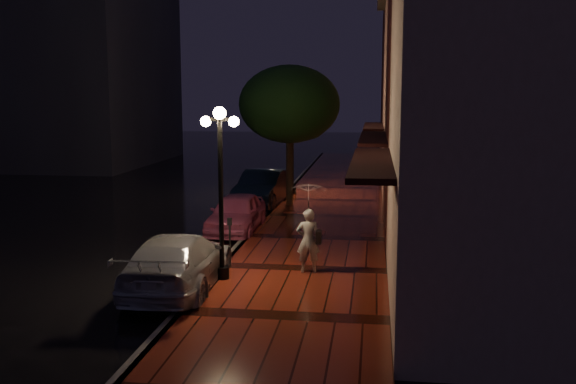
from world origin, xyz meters
The scene contains 15 objects.
ground centered at (0.00, 0.00, 0.00)m, with size 120.00×120.00×0.00m, color black.
sidewalk centered at (2.25, 0.00, 0.07)m, with size 4.50×60.00×0.15m, color #43140C.
curb centered at (0.00, 0.00, 0.07)m, with size 0.25×60.00×0.15m, color #595451.
storefront_near centered at (7.00, -6.00, 4.25)m, with size 5.00×8.00×8.50m, color gray.
storefront_mid centered at (7.00, 2.00, 5.50)m, with size 5.00×8.00×11.00m, color #511914.
storefront_far centered at (7.00, 10.00, 4.50)m, with size 5.00×8.00×9.00m, color #8C5951.
storefront_extra centered at (7.00, 20.00, 5.00)m, with size 5.00×12.00×10.00m, color #511914.
streetlamp_near centered at (0.35, -5.00, 2.60)m, with size 0.96×0.36×4.31m.
streetlamp_far centered at (0.35, 9.00, 2.60)m, with size 0.96×0.36×4.31m.
street_tree centered at (0.61, 5.99, 4.24)m, with size 4.16×4.16×5.80m.
pink_car centered at (-0.60, 1.09, 0.68)m, with size 1.60×3.98×1.36m, color #C4507B.
navy_car centered at (-0.60, 6.38, 0.77)m, with size 1.64×4.69×1.55m, color black.
silver_car centered at (-0.60, -5.61, 0.70)m, with size 1.97×4.84×1.41m, color #9E9DA4.
woman_with_umbrella centered at (2.44, -4.11, 1.70)m, with size 0.98×1.00×2.35m.
parking_meter centered at (0.15, -3.23, 0.88)m, with size 0.13×0.11×1.21m.
Camera 1 is at (4.10, -20.32, 4.77)m, focal length 40.00 mm.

